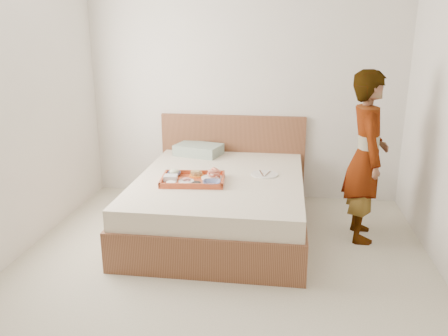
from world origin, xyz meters
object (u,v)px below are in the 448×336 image
Objects in this scene: tray at (193,179)px; dinner_plate at (265,174)px; person at (366,157)px; bed at (220,203)px.

dinner_plate is (0.64, 0.30, -0.02)m from tray.
person is at bearing 1.39° from tray.
person reaches higher than bed.
person is (0.91, -0.12, 0.24)m from dinner_plate.
bed is 0.51m from dinner_plate.
person is at bearing -7.27° from dinner_plate.
tray is 2.18× the size of dinner_plate.
person reaches higher than dinner_plate.
dinner_plate is at bearing 15.95° from bed.
person reaches higher than tray.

